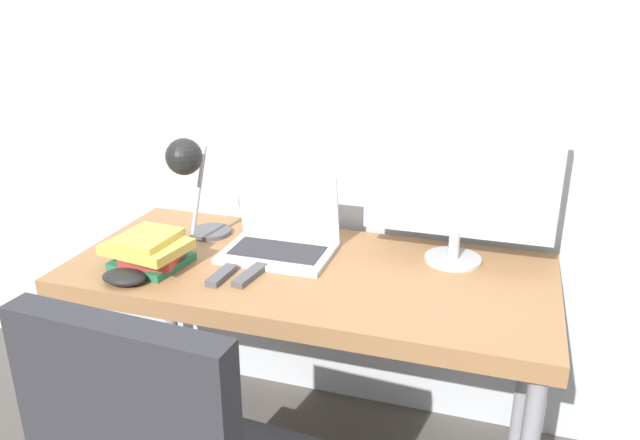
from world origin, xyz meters
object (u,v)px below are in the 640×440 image
object	(u,v)px
monitor	(459,182)
desk_lamp	(189,171)
laptop	(281,237)
game_controller	(124,277)
book_stack	(149,251)

from	to	relation	value
monitor	desk_lamp	distance (m)	0.88
laptop	game_controller	xyz separation A→B (m)	(-0.37, -0.37, -0.04)
monitor	desk_lamp	xyz separation A→B (m)	(-0.87, -0.15, 0.00)
desk_lamp	book_stack	world-z (taller)	desk_lamp
desk_lamp	game_controller	xyz separation A→B (m)	(-0.07, -0.32, -0.25)
desk_lamp	game_controller	size ratio (longest dim) A/B	2.76
laptop	monitor	distance (m)	0.61
monitor	game_controller	size ratio (longest dim) A/B	4.31
desk_lamp	game_controller	bearing A→B (deg)	-102.31
laptop	desk_lamp	xyz separation A→B (m)	(-0.30, -0.05, 0.22)
monitor	book_stack	world-z (taller)	monitor
book_stack	game_controller	xyz separation A→B (m)	(-0.02, -0.12, -0.04)
desk_lamp	monitor	bearing A→B (deg)	9.97
game_controller	desk_lamp	bearing A→B (deg)	77.69
monitor	game_controller	world-z (taller)	monitor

